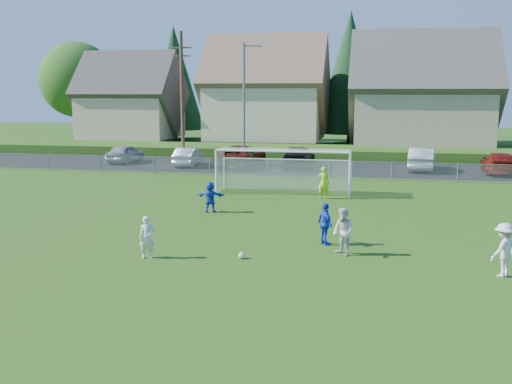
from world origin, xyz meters
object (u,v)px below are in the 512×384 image
at_px(soccer_ball, 242,255).
at_px(player_white_a, 147,237).
at_px(player_blue_b, 210,197).
at_px(car_c, 241,156).
at_px(car_g, 499,163).
at_px(player_blue_a, 325,224).
at_px(soccer_goal, 284,164).
at_px(car_a, 125,153).
at_px(car_f, 422,159).
at_px(car_d, 298,157).
at_px(player_white_b, 343,232).
at_px(goalkeeper, 323,183).
at_px(car_b, 188,157).
at_px(player_white_c, 504,250).

xyz_separation_m(soccer_ball, player_white_a, (-3.19, -0.55, 0.62)).
xyz_separation_m(player_white_a, player_blue_b, (0.01, 7.96, 0.00)).
bearing_deg(car_c, car_g, -175.87).
relative_size(soccer_ball, player_blue_a, 0.14).
bearing_deg(car_c, player_blue_a, 114.84).
bearing_deg(soccer_goal, soccer_ball, -87.56).
bearing_deg(soccer_goal, car_a, 141.39).
bearing_deg(player_blue_a, car_f, -46.73).
xyz_separation_m(car_a, car_f, (22.78, -0.15, 0.09)).
distance_m(player_blue_a, player_blue_b, 7.63).
relative_size(car_a, car_c, 0.72).
height_order(player_blue_b, car_d, car_d).
bearing_deg(car_d, player_white_a, 84.58).
bearing_deg(soccer_ball, player_blue_b, 113.22).
bearing_deg(car_f, player_white_a, 73.10).
bearing_deg(car_g, car_d, 1.12).
distance_m(player_white_a, player_white_b, 6.76).
xyz_separation_m(player_white_a, goalkeeper, (4.91, 12.60, 0.13)).
height_order(car_b, car_g, car_g).
bearing_deg(player_white_c, soccer_goal, -100.75).
bearing_deg(car_b, player_blue_a, 115.28).
xyz_separation_m(player_blue_a, car_c, (-8.12, 21.69, 0.02)).
bearing_deg(soccer_goal, car_c, 114.58).
bearing_deg(player_white_c, player_blue_b, -77.63).
xyz_separation_m(player_white_b, car_g, (9.37, 22.96, -0.11)).
relative_size(player_white_c, car_c, 0.29).
relative_size(car_c, car_d, 1.11).
xyz_separation_m(goalkeeper, soccer_goal, (-2.30, 1.34, 0.77)).
distance_m(car_a, soccer_goal, 18.67).
distance_m(soccer_ball, player_white_c, 8.39).
distance_m(player_blue_a, car_f, 22.97).
height_order(player_white_a, player_white_c, player_white_c).
distance_m(player_blue_b, soccer_goal, 6.58).
distance_m(player_white_c, car_c, 28.10).
distance_m(player_blue_b, car_b, 17.80).
bearing_deg(car_a, player_white_a, 118.65).
relative_size(player_blue_b, car_g, 0.29).
relative_size(player_blue_a, goalkeeper, 0.92).
bearing_deg(soccer_goal, player_white_a, -100.63).
xyz_separation_m(player_white_a, car_g, (15.92, 24.63, 0.00)).
bearing_deg(car_g, goalkeeper, 51.08).
distance_m(goalkeeper, soccer_goal, 2.77).
height_order(car_f, soccer_goal, soccer_goal).
bearing_deg(car_d, goalkeeper, 102.26).
bearing_deg(car_g, car_f, -5.35).
distance_m(player_white_b, soccer_goal, 12.91).
relative_size(player_blue_a, car_f, 0.32).
bearing_deg(player_blue_b, soccer_goal, -118.27).
bearing_deg(player_white_c, player_blue_a, -69.64).
xyz_separation_m(car_a, car_d, (13.88, -0.36, 0.05)).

